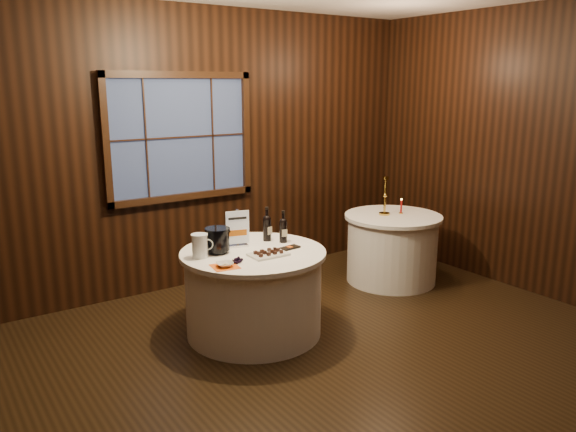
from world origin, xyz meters
TOP-DOWN VIEW (x-y plane):
  - ground at (0.00, 0.00)m, footprint 6.00×6.00m
  - back_wall at (0.00, 2.48)m, footprint 6.00×0.10m
  - main_table at (0.00, 1.00)m, footprint 1.28×1.28m
  - side_table at (2.00, 1.30)m, footprint 1.08×1.08m
  - sign_stand at (-0.04, 1.19)m, footprint 0.21×0.14m
  - port_bottle_left at (0.28, 1.21)m, footprint 0.08×0.08m
  - port_bottle_right at (0.37, 1.08)m, footprint 0.07×0.08m
  - ice_bucket at (-0.28, 1.12)m, footprint 0.22×0.22m
  - chocolate_plate at (0.04, 0.81)m, footprint 0.32×0.22m
  - chocolate_box at (0.31, 0.88)m, footprint 0.19×0.11m
  - grape_bunch at (-0.27, 0.77)m, footprint 0.18×0.10m
  - glass_pitcher at (-0.46, 1.09)m, footprint 0.19×0.14m
  - orange_napkin at (-0.41, 0.75)m, footprint 0.23×0.23m
  - cracker_bowl at (-0.41, 0.75)m, footprint 0.16×0.16m
  - brass_candlestick at (1.93, 1.37)m, footprint 0.12×0.12m
  - red_candle at (2.12, 1.30)m, footprint 0.05×0.05m

SIDE VIEW (x-z plane):
  - ground at x=0.00m, z-range 0.00..0.00m
  - main_table at x=0.00m, z-range 0.00..0.77m
  - side_table at x=2.00m, z-range 0.00..0.77m
  - orange_napkin at x=-0.41m, z-range 0.77..0.77m
  - chocolate_box at x=0.31m, z-range 0.77..0.79m
  - chocolate_plate at x=0.04m, z-range 0.77..0.81m
  - cracker_bowl at x=-0.41m, z-range 0.77..0.81m
  - grape_bunch at x=-0.27m, z-range 0.77..0.81m
  - red_candle at x=2.12m, z-range 0.75..0.93m
  - glass_pitcher at x=-0.46m, z-range 0.77..0.97m
  - sign_stand at x=-0.04m, z-range 0.72..1.06m
  - ice_bucket at x=-0.28m, z-range 0.78..1.00m
  - port_bottle_right at x=0.37m, z-range 0.75..1.05m
  - port_bottle_left at x=0.28m, z-range 0.75..1.07m
  - brass_candlestick at x=1.93m, z-range 0.71..1.14m
  - back_wall at x=0.00m, z-range 0.04..3.04m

